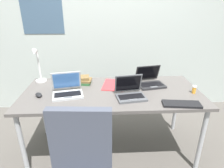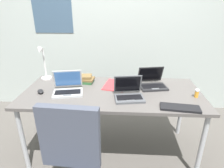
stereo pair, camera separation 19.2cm
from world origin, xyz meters
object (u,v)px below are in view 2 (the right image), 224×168
Objects in this scene: laptop_back_right at (68,88)px; external_keyboard at (180,108)px; laptop_front_left at (152,83)px; laptop_near_lamp at (129,94)px; computer_mouse at (40,91)px; pill_bottle at (197,93)px; cell_phone at (133,80)px; paper_folder_front_left at (115,85)px; book_stack at (84,79)px; desk_lamp at (43,63)px.

laptop_back_right reaches higher than external_keyboard.
laptop_front_left and laptop_near_lamp have the same top height.
laptop_back_right reaches higher than computer_mouse.
laptop_back_right is at bearing 172.20° from laptop_near_lamp.
laptop_near_lamp is 0.91× the size of external_keyboard.
laptop_near_lamp is 3.79× the size of pill_bottle.
cell_phone reaches higher than paper_folder_front_left.
computer_mouse reaches higher than paper_folder_front_left.
computer_mouse is at bearing 176.81° from external_keyboard.
laptop_back_right is 4.16× the size of pill_bottle.
laptop_near_lamp is at bearing -175.43° from pill_bottle.
book_stack is at bearing 67.50° from laptop_back_right.
pill_bottle is at bearing -16.92° from paper_folder_front_left.
laptop_near_lamp reaches higher than pill_bottle.
desk_lamp is 1.22× the size of laptop_back_right.
external_keyboard is at bearing -18.79° from cell_phone.
laptop_front_left is 0.25m from cell_phone.
laptop_front_left reaches higher than external_keyboard.
cell_phone is (0.94, 0.38, -0.01)m from computer_mouse.
laptop_back_right is 1.07m from external_keyboard.
book_stack is (0.11, 0.27, -0.01)m from laptop_back_right.
external_keyboard is (1.40, -0.59, -0.19)m from desk_lamp.
cell_phone is (1.03, 0.02, -0.19)m from desk_lamp.
laptop_near_lamp is 0.61m from book_stack.
laptop_back_right reaches higher than paper_folder_front_left.
book_stack is (-0.75, 0.08, -0.00)m from laptop_front_left.
cell_phone is 0.56m from book_stack.
laptop_near_lamp is at bearing -64.55° from paper_folder_front_left.
desk_lamp is 1.34× the size of laptop_near_lamp.
laptop_front_left is 1.16m from computer_mouse.
laptop_near_lamp is 0.44m from cell_phone.
laptop_back_right is 0.76m from cell_phone.
laptop_back_right is at bearing -156.21° from paper_folder_front_left.
laptop_front_left is 1.37× the size of book_stack.
pill_bottle is (1.25, -0.03, -0.00)m from laptop_back_right.
desk_lamp is 1.73× the size of book_stack.
laptop_front_left is 0.45m from pill_bottle.
paper_folder_front_left is (0.83, -0.12, -0.19)m from desk_lamp.
laptop_back_right is 2.41× the size of cell_phone.
paper_folder_front_left is at bearing -8.39° from desk_lamp.
laptop_near_lamp is at bearing -35.73° from book_stack.
laptop_near_lamp reaches higher than book_stack.
laptop_back_right is at bearing 178.56° from pill_bottle.
desk_lamp reaches higher than laptop_back_right.
external_keyboard is at bearing -69.31° from laptop_front_left.
cell_phone is (0.67, 0.35, -0.04)m from laptop_back_right.
cell_phone is 1.72× the size of pill_bottle.
laptop_front_left is 0.76m from book_stack.
laptop_near_lamp is 0.47m from external_keyboard.
desk_lamp is 1.21× the size of external_keyboard.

